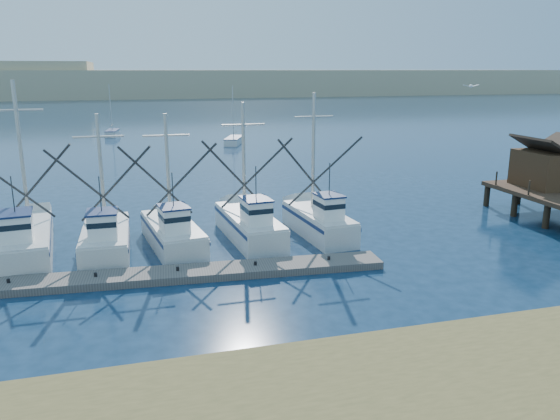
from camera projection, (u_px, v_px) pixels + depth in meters
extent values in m
plane|color=#0D2339|center=(330.00, 314.00, 23.70)|extent=(500.00, 500.00, 0.00)
cube|color=#5E5854|center=(96.00, 280.00, 26.99)|extent=(29.55, 3.90, 0.39)
cube|color=#4C331E|center=(550.00, 169.00, 39.63)|extent=(4.00, 4.00, 2.60)
cube|color=tan|center=(145.00, 83.00, 218.34)|extent=(360.00, 60.00, 10.00)
cube|color=silver|center=(27.00, 243.00, 30.91)|extent=(3.43, 8.54, 1.53)
cube|color=white|center=(17.00, 228.00, 28.54)|extent=(1.69, 2.17, 1.50)
cylinder|color=#B7B2A8|center=(21.00, 154.00, 31.01)|extent=(0.22, 0.22, 8.23)
cube|color=silver|center=(106.00, 241.00, 31.52)|extent=(2.66, 7.23, 1.35)
cube|color=white|center=(103.00, 226.00, 29.45)|extent=(1.51, 1.77, 1.50)
cylinder|color=#B7B2A8|center=(101.00, 170.00, 31.68)|extent=(0.22, 0.22, 6.53)
cube|color=silver|center=(173.00, 236.00, 32.57)|extent=(3.45, 7.61, 1.37)
cube|color=white|center=(174.00, 221.00, 30.46)|extent=(1.67, 1.97, 1.50)
cylinder|color=#B7B2A8|center=(168.00, 168.00, 32.76)|extent=(0.22, 0.22, 6.44)
cube|color=silver|center=(249.00, 228.00, 34.03)|extent=(3.07, 8.04, 1.47)
cube|color=white|center=(256.00, 213.00, 31.78)|extent=(1.58, 2.02, 1.50)
cylinder|color=#B7B2A8|center=(244.00, 158.00, 34.24)|extent=(0.22, 0.22, 6.90)
cube|color=silver|center=(318.00, 224.00, 34.79)|extent=(2.85, 7.20, 1.48)
cube|color=white|center=(329.00, 208.00, 32.74)|extent=(1.46, 1.82, 1.50)
cylinder|color=#B7B2A8|center=(313.00, 152.00, 34.80)|extent=(0.22, 0.22, 7.43)
cube|color=silver|center=(234.00, 141.00, 77.41)|extent=(3.79, 6.05, 0.90)
cylinder|color=#B7B2A8|center=(233.00, 112.00, 76.67)|extent=(0.12, 0.12, 7.20)
cube|color=silver|center=(112.00, 133.00, 86.57)|extent=(2.26, 4.91, 0.90)
cylinder|color=#B7B2A8|center=(111.00, 107.00, 85.84)|extent=(0.12, 0.12, 7.20)
sphere|color=white|center=(471.00, 86.00, 34.54)|extent=(0.21, 0.21, 0.21)
cube|color=white|center=(467.00, 86.00, 34.45)|extent=(0.51, 0.12, 0.14)
cube|color=white|center=(475.00, 86.00, 34.61)|extent=(0.51, 0.12, 0.14)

